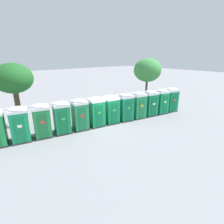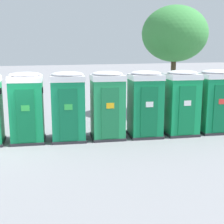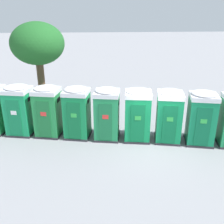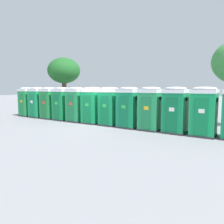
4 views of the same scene
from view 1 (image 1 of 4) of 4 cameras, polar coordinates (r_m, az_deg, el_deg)
name	(u,v)px [view 1 (image 1 of 4)]	position (r m, az deg, el deg)	size (l,w,h in m)	color
ground_plane	(107,126)	(15.26, -1.76, -4.56)	(120.00, 120.00, 0.00)	gray
portapotty_1	(20,124)	(13.82, -27.96, -3.58)	(1.44, 1.41, 2.54)	#2D2D33
portapotty_2	(42,121)	(13.88, -21.97, -2.64)	(1.41, 1.41, 2.54)	#2D2D33
portapotty_3	(62,117)	(14.07, -16.08, -1.73)	(1.41, 1.41, 2.54)	#2D2D33
portapotty_4	(80,115)	(14.41, -10.42, -0.82)	(1.36, 1.38, 2.54)	#2D2D33
portapotty_5	(96,112)	(14.92, -5.13, 0.09)	(1.39, 1.37, 2.54)	#2D2D33
portapotty_6	(111,109)	(15.54, -0.21, 0.92)	(1.40, 1.41, 2.54)	#2D2D33
portapotty_7	(126,107)	(16.21, 4.45, 1.60)	(1.46, 1.43, 2.54)	#2D2D33
portapotty_8	(138,105)	(17.02, 8.61, 2.26)	(1.42, 1.40, 2.54)	#2D2D33
portapotty_9	(150,103)	(17.91, 12.38, 2.85)	(1.44, 1.42, 2.54)	#2D2D33
portapotty_10	(161,101)	(18.88, 15.76, 3.37)	(1.43, 1.40, 2.54)	#2D2D33
portapotty_11	(171,100)	(19.96, 18.64, 3.89)	(1.45, 1.41, 2.54)	#2D2D33
street_tree_0	(13,79)	(16.16, -29.54, 9.31)	(3.03, 3.03, 5.32)	brown
street_tree_1	(147,70)	(22.15, 11.50, 13.20)	(3.31, 3.31, 5.50)	#4C3826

